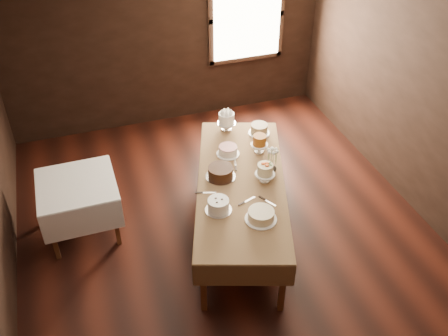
% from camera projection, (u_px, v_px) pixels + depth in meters
% --- Properties ---
extents(floor, '(5.00, 6.00, 0.01)m').
position_uv_depth(floor, '(229.00, 238.00, 6.20)').
color(floor, black).
rests_on(floor, ground).
extents(ceiling, '(5.00, 6.00, 0.01)m').
position_uv_depth(ceiling, '(231.00, 17.00, 4.50)').
color(ceiling, beige).
rests_on(ceiling, wall_back).
extents(wall_back, '(5.00, 0.02, 2.80)m').
position_uv_depth(wall_back, '(166.00, 39.00, 7.62)').
color(wall_back, black).
rests_on(wall_back, ground).
extents(wall_right, '(0.02, 6.00, 2.80)m').
position_uv_depth(wall_right, '(427.00, 107.00, 5.99)').
color(wall_right, black).
rests_on(wall_right, ground).
extents(window, '(1.10, 0.05, 1.30)m').
position_uv_depth(window, '(247.00, 18.00, 7.78)').
color(window, '#FFEABF').
rests_on(window, wall_back).
extents(display_table, '(1.77, 2.75, 0.79)m').
position_uv_depth(display_table, '(241.00, 185.00, 5.87)').
color(display_table, '#4F2A14').
rests_on(display_table, ground).
extents(side_table, '(0.90, 0.90, 0.76)m').
position_uv_depth(side_table, '(77.00, 189.00, 5.91)').
color(side_table, '#4F2A14').
rests_on(side_table, ground).
extents(cake_meringue, '(0.27, 0.27, 0.26)m').
position_uv_depth(cake_meringue, '(226.00, 122.00, 6.64)').
color(cake_meringue, silver).
rests_on(cake_meringue, display_table).
extents(cake_speckled, '(0.31, 0.31, 0.13)m').
position_uv_depth(cake_speckled, '(259.00, 129.00, 6.60)').
color(cake_speckled, white).
rests_on(cake_speckled, display_table).
extents(cake_lattice, '(0.29, 0.29, 0.11)m').
position_uv_depth(cake_lattice, '(228.00, 151.00, 6.23)').
color(cake_lattice, white).
rests_on(cake_lattice, display_table).
extents(cake_caramel, '(0.22, 0.22, 0.25)m').
position_uv_depth(cake_caramel, '(259.00, 145.00, 6.24)').
color(cake_caramel, white).
rests_on(cake_caramel, display_table).
extents(cake_chocolate, '(0.41, 0.41, 0.14)m').
position_uv_depth(cake_chocolate, '(221.00, 172.00, 5.86)').
color(cake_chocolate, silver).
rests_on(cake_chocolate, display_table).
extents(cake_flowers, '(0.24, 0.24, 0.24)m').
position_uv_depth(cake_flowers, '(265.00, 174.00, 5.78)').
color(cake_flowers, white).
rests_on(cake_flowers, display_table).
extents(cake_swirl, '(0.33, 0.33, 0.15)m').
position_uv_depth(cake_swirl, '(218.00, 206.00, 5.39)').
color(cake_swirl, silver).
rests_on(cake_swirl, display_table).
extents(cake_cream, '(0.39, 0.39, 0.12)m').
position_uv_depth(cake_cream, '(261.00, 216.00, 5.28)').
color(cake_cream, white).
rests_on(cake_cream, display_table).
extents(cake_server_a, '(0.23, 0.11, 0.01)m').
position_uv_depth(cake_server_a, '(250.00, 199.00, 5.57)').
color(cake_server_a, silver).
rests_on(cake_server_a, display_table).
extents(cake_server_b, '(0.14, 0.22, 0.01)m').
position_uv_depth(cake_server_b, '(270.00, 203.00, 5.52)').
color(cake_server_b, silver).
rests_on(cake_server_b, display_table).
extents(cake_server_c, '(0.09, 0.24, 0.01)m').
position_uv_depth(cake_server_c, '(235.00, 162.00, 6.12)').
color(cake_server_c, silver).
rests_on(cake_server_c, display_table).
extents(cake_server_d, '(0.22, 0.15, 0.01)m').
position_uv_depth(cake_server_d, '(268.00, 169.00, 6.02)').
color(cake_server_d, silver).
rests_on(cake_server_d, display_table).
extents(cake_server_e, '(0.24, 0.10, 0.01)m').
position_uv_depth(cake_server_e, '(210.00, 193.00, 5.66)').
color(cake_server_e, silver).
rests_on(cake_server_e, display_table).
extents(flower_vase, '(0.16, 0.16, 0.13)m').
position_uv_depth(flower_vase, '(272.00, 168.00, 5.94)').
color(flower_vase, '#2D2823').
rests_on(flower_vase, display_table).
extents(flower_bouquet, '(0.14, 0.14, 0.20)m').
position_uv_depth(flower_bouquet, '(272.00, 155.00, 5.83)').
color(flower_bouquet, white).
rests_on(flower_bouquet, flower_vase).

